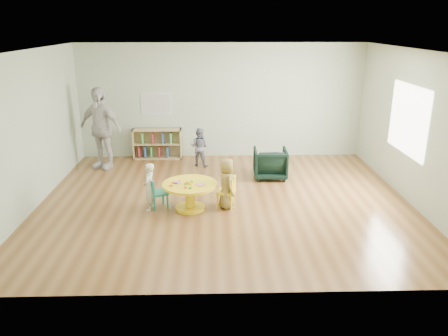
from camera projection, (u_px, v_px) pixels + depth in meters
name	position (u px, v px, depth m)	size (l,w,h in m)	color
room	(226.00, 103.00, 7.76)	(7.10, 7.00, 2.80)	brown
activity_table	(190.00, 191.00, 7.90)	(1.00, 1.00, 0.54)	yellow
kid_chair_left	(156.00, 192.00, 7.97)	(0.41, 0.41, 0.57)	#198A70
kid_chair_right	(228.00, 191.00, 8.00)	(0.39, 0.39, 0.59)	yellow
bookshelf	(157.00, 144.00, 10.91)	(1.20, 0.30, 0.75)	tan
alphabet_poster	(156.00, 104.00, 10.72)	(0.74, 0.01, 0.54)	white
armchair	(270.00, 163.00, 9.52)	(0.70, 0.72, 0.66)	black
child_left	(149.00, 187.00, 7.84)	(0.32, 0.21, 0.89)	silver
child_right	(227.00, 184.00, 7.93)	(0.46, 0.30, 0.94)	yellow
toddler	(199.00, 147.00, 10.29)	(0.45, 0.35, 0.92)	#172039
adult_caretaker	(100.00, 128.00, 10.01)	(1.11, 0.46, 1.89)	silver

